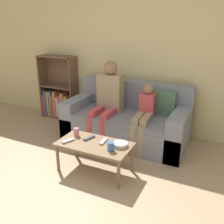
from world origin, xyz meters
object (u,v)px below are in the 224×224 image
object	(u,v)px
cup_near	(111,146)
cup_far	(76,132)
tv_remote_2	(68,141)
tv_remote_0	(89,138)
person_child	(144,114)
bookshelf	(59,96)
couch	(127,122)
snack_bowl	(120,144)
person_adult	(108,95)
coffee_table	(94,146)
tv_remote_1	(103,141)

from	to	relation	value
cup_near	cup_far	bearing A→B (deg)	164.49
tv_remote_2	tv_remote_0	bearing A→B (deg)	67.57
person_child	cup_far	xyz separation A→B (m)	(-0.66, -0.78, -0.10)
bookshelf	cup_far	bearing A→B (deg)	-46.15
couch	cup_near	size ratio (longest dim) A/B	17.82
bookshelf	snack_bowl	size ratio (longest dim) A/B	6.66
couch	tv_remote_2	world-z (taller)	couch
bookshelf	person_adult	world-z (taller)	person_adult
coffee_table	cup_far	size ratio (longest dim) A/B	8.41
tv_remote_0	tv_remote_1	world-z (taller)	same
coffee_table	person_child	bearing A→B (deg)	68.29
coffee_table	tv_remote_0	size ratio (longest dim) A/B	5.19
bookshelf	cup_near	size ratio (longest dim) A/B	11.33
bookshelf	coffee_table	world-z (taller)	bookshelf
bookshelf	tv_remote_1	world-z (taller)	bookshelf
tv_remote_0	snack_bowl	bearing A→B (deg)	16.01
bookshelf	tv_remote_0	xyz separation A→B (m)	(1.44, -1.30, -0.03)
cup_far	tv_remote_2	xyz separation A→B (m)	(-0.00, -0.18, -0.04)
tv_remote_1	cup_near	bearing A→B (deg)	-44.46
tv_remote_0	person_child	bearing A→B (deg)	76.60
tv_remote_2	couch	bearing A→B (deg)	97.14
person_adult	person_child	world-z (taller)	person_adult
couch	bookshelf	bearing A→B (deg)	166.76
bookshelf	person_adult	bearing A→B (deg)	-19.23
coffee_table	couch	bearing A→B (deg)	88.88
tv_remote_1	tv_remote_2	world-z (taller)	same
tv_remote_1	person_child	bearing A→B (deg)	68.53
tv_remote_1	tv_remote_0	bearing A→B (deg)	175.39
coffee_table	person_adult	xyz separation A→B (m)	(-0.27, 0.94, 0.38)
couch	person_child	size ratio (longest dim) A/B	1.99
person_child	tv_remote_1	xyz separation A→B (m)	(-0.26, -0.78, -0.14)
cup_far	tv_remote_1	bearing A→B (deg)	-0.88
bookshelf	tv_remote_0	bearing A→B (deg)	-42.15
coffee_table	tv_remote_2	world-z (taller)	tv_remote_2
cup_far	tv_remote_2	world-z (taller)	cup_far
coffee_table	cup_near	xyz separation A→B (m)	(0.26, -0.08, 0.10)
tv_remote_2	coffee_table	bearing A→B (deg)	41.66
tv_remote_0	tv_remote_1	xyz separation A→B (m)	(0.21, -0.00, 0.00)
snack_bowl	couch	bearing A→B (deg)	107.42
couch	bookshelf	size ratio (longest dim) A/B	1.57
cup_near	tv_remote_2	distance (m)	0.58
coffee_table	snack_bowl	bearing A→B (deg)	12.56
tv_remote_0	tv_remote_1	size ratio (longest dim) A/B	1.02
bookshelf	tv_remote_2	bearing A→B (deg)	-49.98
snack_bowl	person_child	bearing A→B (deg)	88.05
cup_near	tv_remote_2	xyz separation A→B (m)	(-0.58, -0.03, -0.04)
person_child	tv_remote_0	distance (m)	0.92
tv_remote_0	tv_remote_2	bearing A→B (deg)	-118.79
snack_bowl	tv_remote_2	bearing A→B (deg)	-164.81
bookshelf	snack_bowl	bearing A→B (deg)	-34.99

